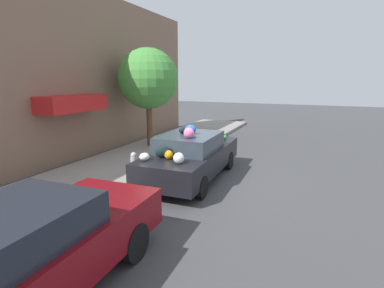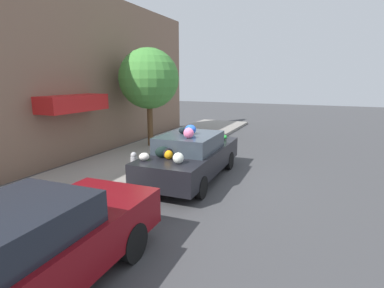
% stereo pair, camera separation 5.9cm
% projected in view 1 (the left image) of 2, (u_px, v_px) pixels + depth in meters
% --- Properties ---
extents(ground_plane, '(60.00, 60.00, 0.00)m').
position_uv_depth(ground_plane, '(193.00, 178.00, 9.18)').
color(ground_plane, '#424244').
extents(sidewalk_curb, '(24.00, 3.20, 0.15)m').
position_uv_depth(sidewalk_curb, '(120.00, 166.00, 10.20)').
color(sidewalk_curb, gray).
rests_on(sidewalk_curb, ground).
extents(building_facade, '(18.00, 1.20, 6.32)m').
position_uv_depth(building_facade, '(62.00, 75.00, 10.40)').
color(building_facade, '#846651').
rests_on(building_facade, ground).
extents(street_tree, '(2.52, 2.52, 4.12)m').
position_uv_depth(street_tree, '(148.00, 79.00, 12.50)').
color(street_tree, brown).
rests_on(street_tree, sidewalk_curb).
extents(fire_hydrant, '(0.20, 0.20, 0.70)m').
position_uv_depth(fire_hydrant, '(134.00, 164.00, 9.01)').
color(fire_hydrant, '#B2B2B7').
rests_on(fire_hydrant, sidewalk_curb).
extents(art_car, '(4.49, 1.87, 1.69)m').
position_uv_depth(art_car, '(191.00, 155.00, 9.00)').
color(art_car, black).
rests_on(art_car, ground).
extents(parked_car_plain, '(4.58, 1.86, 1.45)m').
position_uv_depth(parked_car_plain, '(21.00, 256.00, 3.83)').
color(parked_car_plain, maroon).
rests_on(parked_car_plain, ground).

